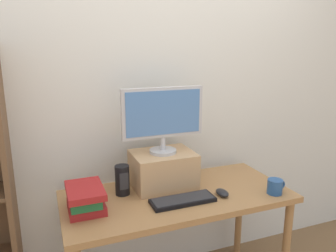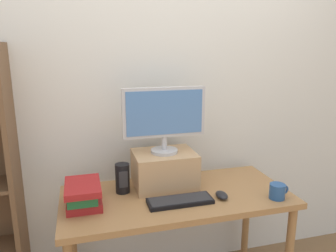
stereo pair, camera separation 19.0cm
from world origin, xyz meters
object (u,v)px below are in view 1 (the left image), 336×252
Objects in this scene: keyboard at (183,200)px; computer_mouse at (222,193)px; riser_box at (163,169)px; coffee_mug at (275,187)px; computer_monitor at (163,116)px; desk_speaker at (122,180)px; book_stack at (85,199)px; desk at (177,207)px.

keyboard is 0.25m from computer_mouse.
coffee_mug is at bearing -31.08° from riser_box.
riser_box is 0.34m from computer_monitor.
riser_box reaches higher than desk_speaker.
book_stack is at bearing -150.61° from desk_speaker.
computer_mouse is 0.32m from coffee_mug.
computer_monitor is 0.51m from keyboard.
keyboard is at bearing 170.31° from coffee_mug.
computer_monitor reaches higher than desk.
computer_mouse is at bearing -23.26° from desk_speaker.
computer_mouse is at bearing 163.88° from coffee_mug.
coffee_mug is at bearing -20.85° from desk.
computer_mouse is (0.24, -0.12, 0.11)m from desk.
computer_monitor is 4.90× the size of computer_mouse.
computer_mouse is at bearing -26.60° from desk.
riser_box is 2.12× the size of desk_speaker.
book_stack is (-0.78, 0.10, 0.05)m from computer_mouse.
book_stack is 1.50× the size of desk_speaker.
coffee_mug is 0.91m from desk_speaker.
keyboard is 2.06× the size of desk_speaker.
desk_speaker is at bearing -174.01° from computer_monitor.
coffee_mug is (0.59, -0.35, -0.41)m from computer_monitor.
keyboard is at bearing -84.75° from riser_box.
coffee_mug is at bearing -16.12° from computer_mouse.
keyboard is 0.57m from coffee_mug.
keyboard reaches higher than desk.
book_stack is at bearing 170.03° from coffee_mug.
computer_monitor is at bearing 105.02° from desk.
desk_speaker reaches higher than desk.
riser_box is (-0.04, 0.14, 0.20)m from desk.
desk_speaker is at bearing 156.74° from computer_mouse.
computer_mouse is at bearing -7.45° from book_stack.
desk_speaker reaches higher than keyboard.
riser_box is at bearing 136.30° from computer_mouse.
computer_mouse is at bearing -1.46° from keyboard.
computer_monitor reaches higher than book_stack.
book_stack is 2.27× the size of coffee_mug.
book_stack is at bearing 172.55° from computer_mouse.
coffee_mug reaches higher than keyboard.
computer_monitor is at bearing -90.00° from riser_box.
riser_box is 3.65× the size of computer_mouse.
book_stack is 1.10m from coffee_mug.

